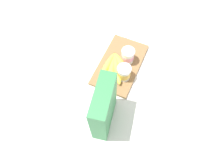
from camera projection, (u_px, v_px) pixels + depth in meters
name	position (u px, v px, depth m)	size (l,w,h in m)	color
ground_plane	(120.00, 65.00, 1.16)	(2.40, 2.40, 0.00)	silver
cutting_board	(120.00, 64.00, 1.15)	(0.35, 0.20, 0.02)	olive
cereal_box	(104.00, 108.00, 0.89)	(0.19, 0.07, 0.27)	#38844C
yogurt_cup_front	(128.00, 56.00, 1.12)	(0.07, 0.07, 0.08)	white
yogurt_cup_back	(124.00, 73.00, 1.07)	(0.07, 0.07, 0.08)	white
banana_bunch	(115.00, 67.00, 1.11)	(0.20, 0.16, 0.04)	#E6D949
spoon	(125.00, 34.00, 1.26)	(0.13, 0.05, 0.01)	silver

